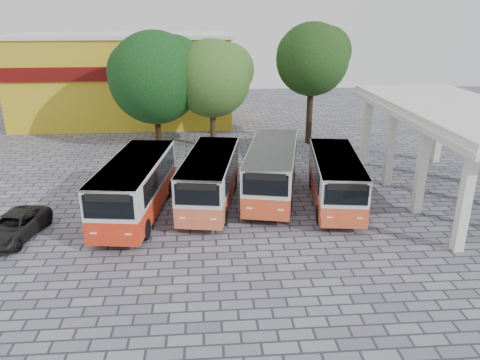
{
  "coord_description": "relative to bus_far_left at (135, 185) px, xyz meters",
  "views": [
    {
      "loc": [
        -3.56,
        -20.72,
        10.33
      ],
      "look_at": [
        -1.64,
        3.55,
        1.5
      ],
      "focal_mm": 35.0,
      "sensor_mm": 36.0,
      "label": 1
    }
  ],
  "objects": [
    {
      "name": "shophouse_block",
      "position": [
        -3.77,
        23.45,
        2.4
      ],
      "size": [
        20.4,
        10.4,
        8.3
      ],
      "color": "gold",
      "rests_on": "ground"
    },
    {
      "name": "tree_middle",
      "position": [
        4.48,
        13.12,
        3.88
      ],
      "size": [
        6.25,
        5.95,
        8.42
      ],
      "color": "#3B2E1A",
      "rests_on": "ground"
    },
    {
      "name": "tree_left",
      "position": [
        0.14,
        13.35,
        4.0
      ],
      "size": [
        7.41,
        7.06,
        9.05
      ],
      "color": "black",
      "rests_on": "ground"
    },
    {
      "name": "bus_centre_left",
      "position": [
        3.93,
        1.2,
        -0.09
      ],
      "size": [
        3.75,
        8.35,
        2.89
      ],
      "rotation": [
        0.0,
        0.0,
        -0.17
      ],
      "color": "#CE5E38",
      "rests_on": "ground"
    },
    {
      "name": "terminal_shelter",
      "position": [
        17.73,
        1.46,
        3.15
      ],
      "size": [
        6.8,
        15.8,
        5.4
      ],
      "color": "silver",
      "rests_on": "ground"
    },
    {
      "name": "bus_far_left",
      "position": [
        0.0,
        0.0,
        0.0
      ],
      "size": [
        3.69,
        8.74,
        3.04
      ],
      "rotation": [
        0.0,
        0.0,
        -0.14
      ],
      "color": "red",
      "rests_on": "ground"
    },
    {
      "name": "parked_car",
      "position": [
        -5.55,
        -2.2,
        -1.16
      ],
      "size": [
        2.8,
        4.65,
        1.21
      ],
      "primitive_type": "imported",
      "rotation": [
        0.0,
        0.0,
        -0.19
      ],
      "color": "black",
      "rests_on": "ground"
    },
    {
      "name": "tree_right",
      "position": [
        12.34,
        13.76,
        5.17
      ],
      "size": [
        5.98,
        5.7,
        9.61
      ],
      "color": "black",
      "rests_on": "ground"
    },
    {
      "name": "bus_centre_right",
      "position": [
        7.53,
        2.12,
        -0.0
      ],
      "size": [
        4.35,
        8.87,
        3.04
      ],
      "rotation": [
        0.0,
        0.0,
        -0.22
      ],
      "color": "#C64721",
      "rests_on": "ground"
    },
    {
      "name": "bus_far_right",
      "position": [
        10.89,
        0.69,
        -0.14
      ],
      "size": [
        3.48,
        8.08,
        2.81
      ],
      "rotation": [
        0.0,
        0.0,
        -0.15
      ],
      "color": "#CC4B25",
      "rests_on": "ground"
    },
    {
      "name": "ground",
      "position": [
        7.23,
        -2.54,
        -1.76
      ],
      "size": [
        90.0,
        90.0,
        0.0
      ],
      "primitive_type": "plane",
      "color": "#595868",
      "rests_on": "ground"
    }
  ]
}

